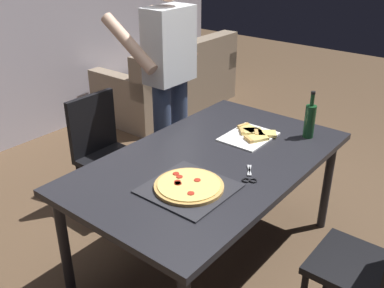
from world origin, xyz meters
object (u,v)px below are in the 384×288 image
(chair_near_camera, at_px, (375,261))
(dining_table, at_px, (211,168))
(chair_far_side, at_px, (103,147))
(couch, at_px, (172,85))
(kitchen_scissors, at_px, (249,177))
(pepperoni_pizza_on_tray, at_px, (189,187))
(wine_bottle, at_px, (310,120))
(person_serving_pizza, at_px, (168,74))

(chair_near_camera, bearing_deg, dining_table, 90.00)
(chair_near_camera, relative_size, chair_far_side, 1.00)
(dining_table, height_order, chair_near_camera, chair_near_camera)
(couch, relative_size, kitchen_scissors, 8.94)
(chair_far_side, xyz_separation_m, couch, (1.90, 0.98, -0.21))
(couch, bearing_deg, pepperoni_pizza_on_tray, -137.04)
(pepperoni_pizza_on_tray, distance_m, wine_bottle, 1.03)
(chair_far_side, bearing_deg, wine_bottle, -64.05)
(chair_near_camera, xyz_separation_m, pepperoni_pizza_on_tray, (-0.36, 0.89, 0.25))
(couch, xyz_separation_m, person_serving_pizza, (-1.39, -1.20, 0.70))
(person_serving_pizza, bearing_deg, kitchen_scissors, -117.23)
(dining_table, bearing_deg, kitchen_scissors, -99.69)
(pepperoni_pizza_on_tray, bearing_deg, kitchen_scissors, -31.09)
(chair_far_side, distance_m, person_serving_pizza, 0.74)
(chair_near_camera, xyz_separation_m, person_serving_pizza, (0.51, 1.80, 0.49))
(pepperoni_pizza_on_tray, relative_size, wine_bottle, 1.36)
(person_serving_pizza, distance_m, kitchen_scissors, 1.25)
(dining_table, distance_m, pepperoni_pizza_on_tray, 0.38)
(chair_far_side, bearing_deg, person_serving_pizza, -23.40)
(chair_far_side, xyz_separation_m, pepperoni_pizza_on_tray, (-0.36, -1.12, 0.25))
(chair_near_camera, xyz_separation_m, couch, (1.90, 3.00, -0.21))
(chair_near_camera, distance_m, wine_bottle, 1.01)
(wine_bottle, bearing_deg, pepperoni_pizza_on_tray, 168.59)
(chair_far_side, relative_size, couch, 0.53)
(chair_near_camera, xyz_separation_m, chair_far_side, (0.00, 2.02, 0.00))
(dining_table, height_order, kitchen_scissors, kitchen_scissors)
(chair_far_side, distance_m, wine_bottle, 1.52)
(couch, bearing_deg, chair_near_camera, -122.39)
(pepperoni_pizza_on_tray, bearing_deg, couch, 42.96)
(couch, relative_size, wine_bottle, 5.40)
(kitchen_scissors, bearing_deg, chair_near_camera, -85.89)
(chair_far_side, bearing_deg, dining_table, -90.00)
(chair_far_side, distance_m, kitchen_scissors, 1.33)
(chair_far_side, height_order, wine_bottle, wine_bottle)
(person_serving_pizza, bearing_deg, dining_table, -122.82)
(pepperoni_pizza_on_tray, bearing_deg, chair_far_side, 72.41)
(chair_near_camera, relative_size, wine_bottle, 2.85)
(chair_near_camera, distance_m, kitchen_scissors, 0.75)
(dining_table, relative_size, wine_bottle, 5.54)
(person_serving_pizza, distance_m, wine_bottle, 1.12)
(couch, xyz_separation_m, wine_bottle, (-1.26, -2.30, 0.57))
(kitchen_scissors, bearing_deg, chair_far_side, 87.77)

